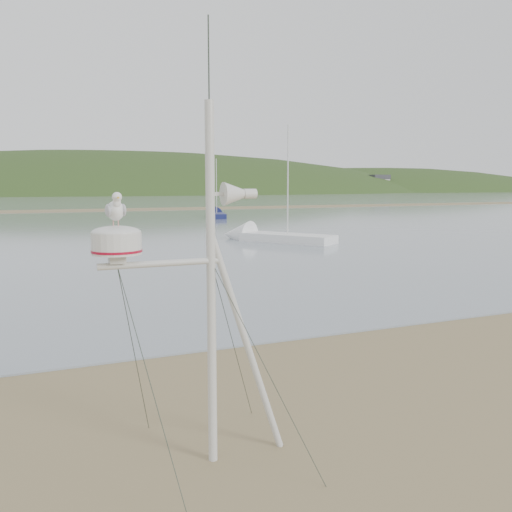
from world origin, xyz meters
name	(u,v)px	position (x,y,z in m)	size (l,w,h in m)	color
ground	(122,465)	(0.00, 0.00, 0.00)	(560.00, 560.00, 0.00)	olive
water	(27,200)	(0.00, 132.00, 0.02)	(560.00, 256.00, 0.04)	gray
sandbar	(31,211)	(0.00, 70.00, 0.07)	(560.00, 7.00, 0.07)	olive
hill_ridge	(74,240)	(18.52, 235.00, -19.70)	(620.00, 180.00, 80.00)	#233816
far_cottages	(34,183)	(3.00, 196.00, 4.00)	(294.40, 6.30, 8.00)	beige
mast_rig	(208,363)	(1.03, -0.39, 1.31)	(2.40, 2.57, 5.42)	silver
sailboat_white_near	(258,236)	(12.50, 24.43, 0.30)	(5.79, 7.51, 7.66)	white
sailboat_blue_far	(215,214)	(18.26, 49.27, 0.30)	(3.32, 6.95, 6.72)	#161C4F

